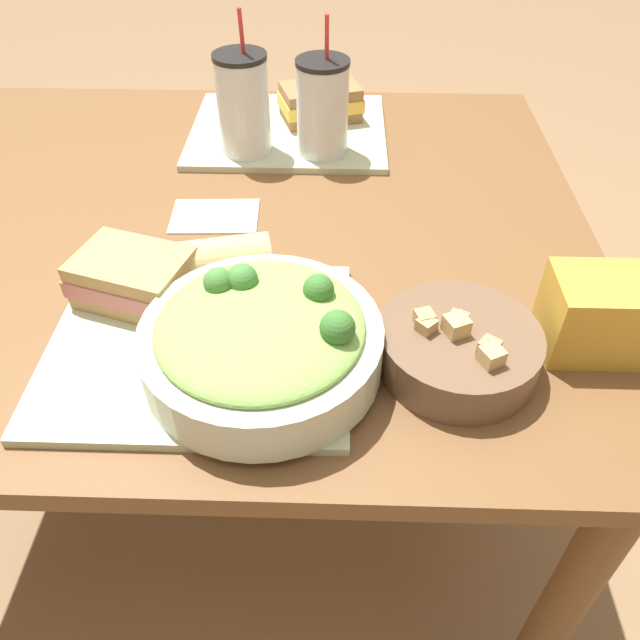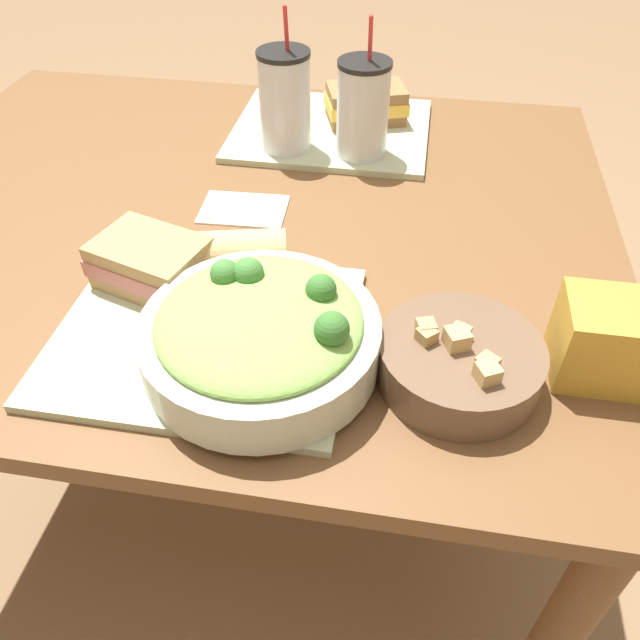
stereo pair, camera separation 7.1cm
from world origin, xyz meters
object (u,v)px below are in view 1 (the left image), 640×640
object	(u,v)px
salad_bowl	(262,339)
drink_cup_dark	(244,107)
drink_cup_red	(322,110)
sandwich_near	(134,278)
baguette_near	(212,262)
sandwich_far	(320,102)
chip_bag	(604,315)
soup_bowl	(459,347)
napkin_folded	(215,216)

from	to	relation	value
salad_bowl	drink_cup_dark	world-z (taller)	drink_cup_dark
drink_cup_red	sandwich_near	bearing A→B (deg)	-119.41
drink_cup_dark	drink_cup_red	world-z (taller)	drink_cup_dark
baguette_near	drink_cup_red	bearing A→B (deg)	-33.60
baguette_near	salad_bowl	bearing A→B (deg)	-165.44
sandwich_far	chip_bag	distance (m)	0.70
soup_bowl	drink_cup_dark	bearing A→B (deg)	121.26
drink_cup_red	chip_bag	bearing A→B (deg)	-53.44
baguette_near	drink_cup_dark	size ratio (longest dim) A/B	0.71
sandwich_near	drink_cup_dark	bearing A→B (deg)	94.17
soup_bowl	drink_cup_red	world-z (taller)	drink_cup_red
drink_cup_red	chip_bag	distance (m)	0.59
baguette_near	chip_bag	size ratio (longest dim) A/B	1.28
drink_cup_red	sandwich_far	bearing A→B (deg)	93.27
salad_bowl	drink_cup_red	world-z (taller)	drink_cup_red
baguette_near	drink_cup_red	distance (m)	0.40
drink_cup_dark	sandwich_near	bearing A→B (deg)	-103.14
salad_bowl	chip_bag	xyz separation A→B (m)	(0.40, 0.06, -0.00)
napkin_folded	sandwich_near	bearing A→B (deg)	-107.68
sandwich_near	drink_cup_red	size ratio (longest dim) A/B	0.73
sandwich_near	drink_cup_dark	xyz separation A→B (m)	(0.10, 0.41, 0.05)
chip_bag	baguette_near	bearing A→B (deg)	168.83
baguette_near	chip_bag	xyz separation A→B (m)	(0.49, -0.10, 0.01)
salad_bowl	sandwich_far	size ratio (longest dim) A/B	1.62
soup_bowl	chip_bag	xyz separation A→B (m)	(0.17, 0.04, 0.02)
salad_bowl	drink_cup_red	size ratio (longest dim) A/B	1.19
baguette_near	drink_cup_dark	bearing A→B (deg)	-13.68
drink_cup_dark	napkin_folded	bearing A→B (deg)	-98.20
sandwich_far	drink_cup_red	xyz separation A→B (m)	(0.01, -0.13, 0.04)
soup_bowl	drink_cup_dark	distance (m)	0.60
soup_bowl	drink_cup_red	bearing A→B (deg)	108.85
soup_bowl	sandwich_near	distance (m)	0.42
sandwich_far	napkin_folded	size ratio (longest dim) A/B	1.21
salad_bowl	drink_cup_dark	distance (m)	0.54
soup_bowl	baguette_near	distance (m)	0.34
drink_cup_red	baguette_near	bearing A→B (deg)	-110.01
drink_cup_red	drink_cup_dark	bearing A→B (deg)	-180.00
drink_cup_dark	drink_cup_red	size ratio (longest dim) A/B	1.03
salad_bowl	baguette_near	distance (m)	0.17
sandwich_far	chip_bag	bearing A→B (deg)	-77.54
soup_bowl	sandwich_near	world-z (taller)	same
soup_bowl	baguette_near	bearing A→B (deg)	156.23
soup_bowl	sandwich_near	xyz separation A→B (m)	(-0.41, 0.10, 0.01)
baguette_near	chip_bag	world-z (taller)	chip_bag
soup_bowl	chip_bag	size ratio (longest dim) A/B	1.41
soup_bowl	chip_bag	world-z (taller)	chip_bag
chip_bag	napkin_folded	bearing A→B (deg)	152.35
sandwich_near	salad_bowl	bearing A→B (deg)	-16.07
baguette_near	chip_bag	distance (m)	0.49
salad_bowl	drink_cup_dark	xyz separation A→B (m)	(-0.08, 0.53, 0.04)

